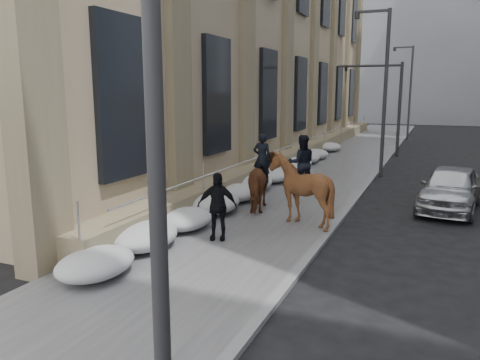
% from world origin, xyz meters
% --- Properties ---
extents(ground, '(140.00, 140.00, 0.00)m').
position_xyz_m(ground, '(0.00, 0.00, 0.00)').
color(ground, black).
rests_on(ground, ground).
extents(sidewalk, '(5.00, 80.00, 0.12)m').
position_xyz_m(sidewalk, '(0.00, 10.00, 0.06)').
color(sidewalk, '#515154').
rests_on(sidewalk, ground).
extents(curb, '(0.24, 80.00, 0.12)m').
position_xyz_m(curb, '(2.62, 10.00, 0.06)').
color(curb, slate).
rests_on(curb, ground).
extents(limestone_building, '(6.10, 44.00, 18.00)m').
position_xyz_m(limestone_building, '(-5.26, 19.96, 8.90)').
color(limestone_building, '#9B8865').
rests_on(limestone_building, ground).
extents(bg_building_mid, '(30.00, 12.00, 28.00)m').
position_xyz_m(bg_building_mid, '(4.00, 60.00, 14.00)').
color(bg_building_mid, slate).
rests_on(bg_building_mid, ground).
extents(bg_building_far, '(24.00, 12.00, 20.00)m').
position_xyz_m(bg_building_far, '(-6.00, 72.00, 10.00)').
color(bg_building_far, gray).
rests_on(bg_building_far, ground).
extents(streetlight_near, '(1.71, 0.24, 8.00)m').
position_xyz_m(streetlight_near, '(2.74, -6.00, 4.58)').
color(streetlight_near, '#2D2D30').
rests_on(streetlight_near, ground).
extents(streetlight_mid, '(1.71, 0.24, 8.00)m').
position_xyz_m(streetlight_mid, '(2.74, 14.00, 4.58)').
color(streetlight_mid, '#2D2D30').
rests_on(streetlight_mid, ground).
extents(streetlight_far, '(1.71, 0.24, 8.00)m').
position_xyz_m(streetlight_far, '(2.74, 34.00, 4.58)').
color(streetlight_far, '#2D2D30').
rests_on(streetlight_far, ground).
extents(traffic_signal, '(4.10, 0.22, 6.00)m').
position_xyz_m(traffic_signal, '(2.07, 22.00, 4.00)').
color(traffic_signal, '#2D2D30').
rests_on(traffic_signal, ground).
extents(snow_bank, '(1.70, 18.10, 0.76)m').
position_xyz_m(snow_bank, '(-1.42, 8.11, 0.47)').
color(snow_bank, '#B8BABF').
rests_on(snow_bank, sidewalk).
extents(mounted_horse_left, '(1.61, 2.49, 2.63)m').
position_xyz_m(mounted_horse_left, '(-0.03, 5.20, 1.16)').
color(mounted_horse_left, '#522C18').
rests_on(mounted_horse_left, sidewalk).
extents(mounted_horse_right, '(2.45, 2.56, 2.76)m').
position_xyz_m(mounted_horse_right, '(1.60, 3.91, 1.31)').
color(mounted_horse_right, '#4D2B16').
rests_on(mounted_horse_right, sidewalk).
extents(pedestrian, '(1.19, 0.76, 1.89)m').
position_xyz_m(pedestrian, '(-0.07, 1.48, 1.06)').
color(pedestrian, black).
rests_on(pedestrian, sidewalk).
extents(car_silver, '(2.47, 4.85, 1.58)m').
position_xyz_m(car_silver, '(5.95, 8.14, 0.79)').
color(car_silver, '#A3A5AA').
rests_on(car_silver, ground).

